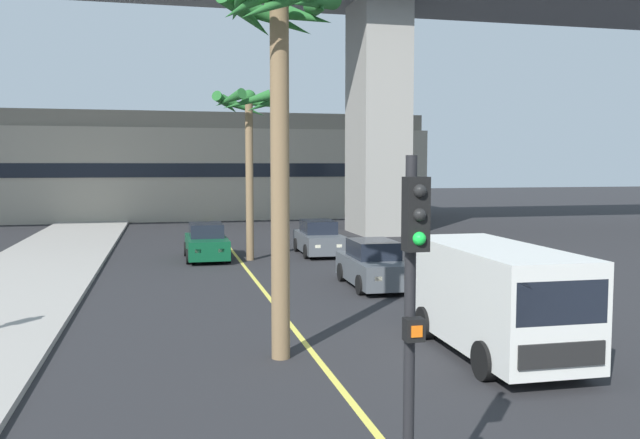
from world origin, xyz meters
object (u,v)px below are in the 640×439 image
Objects in this scene: palm_tree_near_median at (249,119)px; palm_tree_mid_median at (279,60)px; car_queue_front at (374,265)px; traffic_light_median_near at (412,299)px; car_queue_second at (206,243)px; car_queue_third at (319,239)px; delivery_van at (494,296)px.

palm_tree_near_median is 14.77m from palm_tree_mid_median.
car_queue_front is 15.54m from traffic_light_median_near.
car_queue_front is 9.53m from palm_tree_near_median.
car_queue_front is 9.39m from car_queue_second.
car_queue_third is 16.62m from delivery_van.
palm_tree_near_median is (-3.28, -1.10, 5.32)m from car_queue_third.
palm_tree_mid_median is at bearing -120.77° from car_queue_front.
palm_tree_near_median reaches higher than delivery_van.
palm_tree_mid_median is at bearing 91.15° from traffic_light_median_near.
car_queue_front is 10.35m from palm_tree_mid_median.
palm_tree_mid_median reaches higher than palm_tree_near_median.
car_queue_second and car_queue_third have the same top height.
traffic_light_median_near is at bearing -88.06° from car_queue_second.
palm_tree_near_median is at bearing 114.39° from car_queue_front.
delivery_van is 16.56m from palm_tree_near_median.
car_queue_front is 1.00× the size of car_queue_third.
car_queue_front and car_queue_third have the same top height.
traffic_light_median_near is (-4.35, -23.08, 1.99)m from car_queue_third.
car_queue_front is 8.33m from delivery_van.
delivery_van is 6.76m from palm_tree_mid_median.
palm_tree_mid_median is at bearing -105.86° from car_queue_third.
car_queue_third is 0.53× the size of palm_tree_mid_median.
traffic_light_median_near reaches higher than car_queue_second.
car_queue_front is at bearing -65.61° from palm_tree_near_median.
delivery_van is at bearing 55.92° from traffic_light_median_near.
car_queue_front is 0.53× the size of palm_tree_mid_median.
car_queue_front is at bearing 59.23° from palm_tree_mid_median.
car_queue_second is 17.01m from delivery_van.
car_queue_third is at bearing 90.12° from delivery_van.
traffic_light_median_near is 8.08m from palm_tree_mid_median.
car_queue_third is 0.99× the size of traffic_light_median_near.
palm_tree_near_median reaches higher than car_queue_third.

